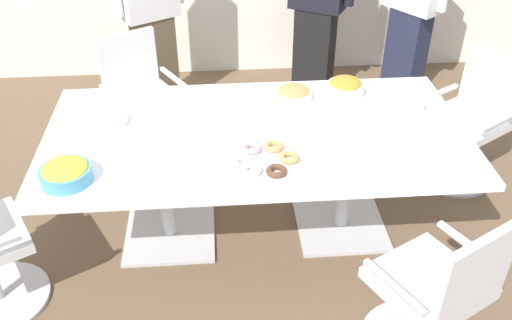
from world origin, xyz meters
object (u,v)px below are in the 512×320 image
object	(u,v)px
napkin_pile	(405,101)
person_standing_0	(150,8)
snack_bowl_chips_orange	(345,87)
snack_bowl_cookies	(293,94)
person_standing_2	(414,1)
office_chair_1	(468,126)
office_chair_2	(142,105)
snack_bowl_chips_yellow	(66,172)
plate_stack	(109,120)
office_chair_0	(435,298)
conference_table	(256,149)
donut_platter	(265,160)

from	to	relation	value
napkin_pile	person_standing_0	bearing A→B (deg)	138.22
snack_bowl_chips_orange	napkin_pile	size ratio (longest dim) A/B	1.29
snack_bowl_cookies	napkin_pile	size ratio (longest dim) A/B	1.29
person_standing_2	napkin_pile	xyz separation A→B (m)	(-0.53, -1.54, -0.07)
office_chair_1	person_standing_2	bearing A→B (deg)	-27.82
office_chair_2	snack_bowl_cookies	bearing A→B (deg)	117.00
snack_bowl_chips_yellow	snack_bowl_cookies	size ratio (longest dim) A/B	1.14
person_standing_0	plate_stack	size ratio (longest dim) A/B	7.80
snack_bowl_chips_orange	snack_bowl_cookies	xyz separation A→B (m)	(-0.33, -0.04, -0.01)
office_chair_0	plate_stack	xyz separation A→B (m)	(-1.61, 1.14, 0.36)
conference_table	office_chair_2	xyz separation A→B (m)	(-0.77, 0.98, -0.22)
person_standing_0	napkin_pile	size ratio (longest dim) A/B	9.84
office_chair_1	snack_bowl_chips_yellow	bearing A→B (deg)	78.77
person_standing_0	snack_bowl_chips_yellow	distance (m)	2.08
donut_platter	plate_stack	world-z (taller)	donut_platter
snack_bowl_cookies	plate_stack	size ratio (longest dim) A/B	1.02
conference_table	snack_bowl_chips_orange	bearing A→B (deg)	32.97
office_chair_2	snack_bowl_chips_yellow	xyz separation A→B (m)	(-0.21, -1.38, 0.40)
snack_bowl_cookies	donut_platter	bearing A→B (deg)	-109.81
office_chair_2	snack_bowl_cookies	size ratio (longest dim) A/B	4.04
office_chair_1	snack_bowl_cookies	distance (m)	1.33
person_standing_0	person_standing_2	distance (m)	2.17
person_standing_2	snack_bowl_chips_yellow	distance (m)	3.24
conference_table	office_chair_1	bearing A→B (deg)	18.16
conference_table	snack_bowl_cookies	world-z (taller)	snack_bowl_cookies
office_chair_1	office_chair_2	world-z (taller)	same
office_chair_0	snack_bowl_chips_orange	world-z (taller)	office_chair_0
plate_stack	napkin_pile	distance (m)	1.77
person_standing_0	snack_bowl_chips_yellow	xyz separation A→B (m)	(-0.26, -2.06, -0.09)
person_standing_0	snack_bowl_chips_yellow	size ratio (longest dim) A/B	6.68
person_standing_0	napkin_pile	bearing A→B (deg)	107.90
office_chair_0	snack_bowl_chips_yellow	world-z (taller)	office_chair_0
office_chair_0	person_standing_2	distance (m)	2.85
office_chair_0	donut_platter	distance (m)	1.07
person_standing_2	snack_bowl_chips_orange	size ratio (longest dim) A/B	7.38
office_chair_2	person_standing_0	size ratio (longest dim) A/B	0.53
person_standing_0	snack_bowl_cookies	world-z (taller)	person_standing_0
conference_table	office_chair_0	size ratio (longest dim) A/B	2.64
napkin_pile	donut_platter	bearing A→B (deg)	-150.05
office_chair_2	snack_bowl_chips_yellow	world-z (taller)	office_chair_2
office_chair_1	person_standing_2	world-z (taller)	person_standing_2
office_chair_0	napkin_pile	xyz separation A→B (m)	(0.16, 1.19, 0.39)
plate_stack	napkin_pile	bearing A→B (deg)	1.56
person_standing_2	snack_bowl_chips_orange	xyz separation A→B (m)	(-0.86, -1.36, -0.06)
person_standing_2	office_chair_2	bearing A→B (deg)	74.23
snack_bowl_chips_yellow	napkin_pile	xyz separation A→B (m)	(1.90, 0.60, -0.01)
person_standing_2	snack_bowl_chips_orange	distance (m)	1.61
snack_bowl_cookies	office_chair_1	bearing A→B (deg)	6.95
snack_bowl_chips_orange	plate_stack	distance (m)	1.46
napkin_pile	snack_bowl_chips_yellow	bearing A→B (deg)	-162.62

